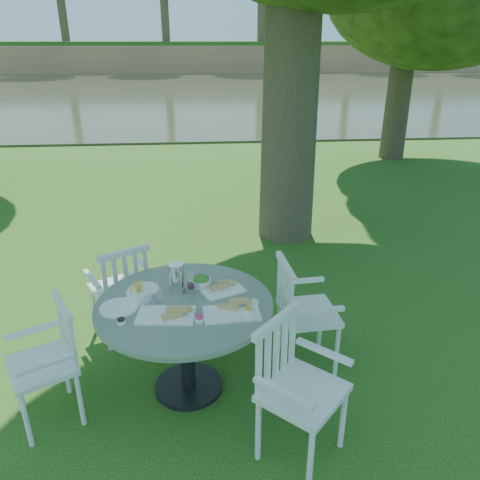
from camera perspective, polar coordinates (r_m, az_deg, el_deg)
name	(u,v)px	position (r m, az deg, el deg)	size (l,w,h in m)	color
ground	(242,324)	(4.84, 0.21, -10.23)	(140.00, 140.00, 0.00)	#17400D
table	(185,321)	(3.72, -6.68, -9.72)	(1.36, 1.36, 0.82)	black
chair_ne	(298,306)	(4.04, 7.05, -8.04)	(0.51, 0.54, 1.00)	white
chair_nw	(123,286)	(4.49, -14.10, -5.43)	(0.65, 0.64, 0.97)	white
chair_sw	(54,354)	(3.78, -21.75, -12.73)	(0.61, 0.63, 0.94)	white
chair_se	(291,377)	(3.26, 6.20, -16.33)	(0.70, 0.70, 1.02)	white
tableware	(175,294)	(3.66, -7.98, -6.56)	(1.19, 0.67, 0.24)	white
river	(204,92)	(27.15, -4.40, 17.57)	(100.00, 28.00, 0.12)	#303721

